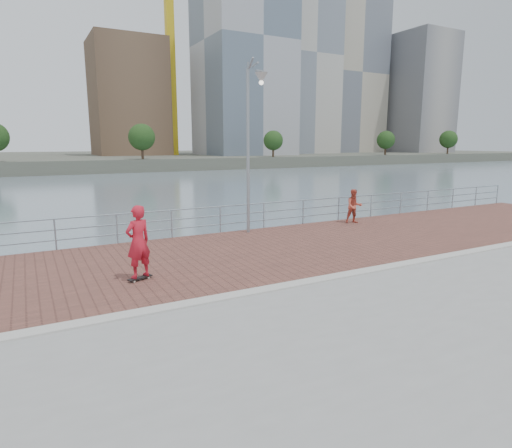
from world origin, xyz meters
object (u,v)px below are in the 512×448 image
street_lamp (254,117)px  skateboarder (138,242)px  guardrail (196,218)px  bystander (354,206)px

street_lamp → skateboarder: bearing=-145.7°
guardrail → bystander: (7.29, -0.97, 0.11)m
guardrail → skateboarder: bearing=-125.8°
skateboarder → bystander: 11.31m
street_lamp → skateboarder: size_ratio=3.34×
guardrail → street_lamp: size_ratio=6.00×
skateboarder → street_lamp: bearing=-165.8°
street_lamp → skateboarder: (-5.45, -3.73, -3.55)m
guardrail → street_lamp: street_lamp is taller
skateboarder → bystander: size_ratio=1.25×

